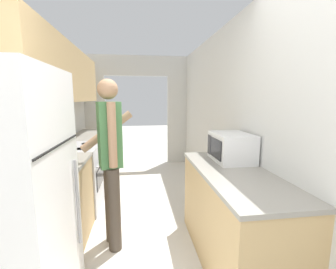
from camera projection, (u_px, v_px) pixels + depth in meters
The scene contains 9 objects.
wall_left at pixel (43, 100), 2.69m from camera, with size 0.38×6.75×2.50m.
wall_right at pixel (240, 124), 2.64m from camera, with size 0.06×6.75×2.50m.
wall_far_with_doorway at pixel (137, 104), 5.19m from camera, with size 2.73×0.06×2.50m.
counter_left at pixel (83, 169), 3.51m from camera, with size 0.62×3.09×0.89m.
counter_right at pixel (233, 217), 2.09m from camera, with size 0.62×1.50×0.89m.
refrigerator at pixel (10, 204), 1.45m from camera, with size 0.70×0.80×1.74m.
range_oven at pixel (77, 177), 3.16m from camera, with size 0.66×0.78×1.03m.
person at pixel (111, 159), 2.26m from camera, with size 0.55×0.44×1.73m.
microwave at pixel (231, 147), 2.34m from camera, with size 0.37×0.48×0.29m.
Camera 1 is at (-0.00, -0.91, 1.54)m, focal length 24.00 mm.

